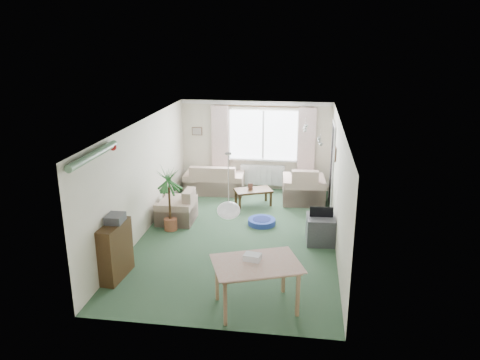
# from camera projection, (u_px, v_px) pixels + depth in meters

# --- Properties ---
(ground) EXTENTS (6.50, 6.50, 0.00)m
(ground) POSITION_uv_depth(u_px,v_px,m) (238.00, 236.00, 9.84)
(ground) COLOR #2D4B32
(window) EXTENTS (1.80, 0.03, 1.30)m
(window) POSITION_uv_depth(u_px,v_px,m) (263.00, 135.00, 12.41)
(window) COLOR white
(curtain_rod) EXTENTS (2.60, 0.03, 0.03)m
(curtain_rod) POSITION_uv_depth(u_px,v_px,m) (263.00, 106.00, 12.10)
(curtain_rod) COLOR black
(curtain_left) EXTENTS (0.45, 0.08, 2.00)m
(curtain_left) POSITION_uv_depth(u_px,v_px,m) (220.00, 143.00, 12.54)
(curtain_left) COLOR beige
(curtain_right) EXTENTS (0.45, 0.08, 2.00)m
(curtain_right) POSITION_uv_depth(u_px,v_px,m) (307.00, 146.00, 12.22)
(curtain_right) COLOR beige
(radiator) EXTENTS (1.20, 0.10, 0.55)m
(radiator) POSITION_uv_depth(u_px,v_px,m) (263.00, 175.00, 12.70)
(radiator) COLOR white
(doorway) EXTENTS (0.03, 0.95, 2.00)m
(doorway) POSITION_uv_depth(u_px,v_px,m) (332.00, 166.00, 11.34)
(doorway) COLOR black
(pendant_lamp) EXTENTS (0.36, 0.36, 0.36)m
(pendant_lamp) POSITION_uv_depth(u_px,v_px,m) (229.00, 210.00, 7.19)
(pendant_lamp) COLOR white
(tinsel_garland) EXTENTS (1.60, 1.60, 0.12)m
(tinsel_garland) POSITION_uv_depth(u_px,v_px,m) (93.00, 155.00, 7.24)
(tinsel_garland) COLOR #196626
(bauble_cluster_a) EXTENTS (0.20, 0.20, 0.20)m
(bauble_cluster_a) POSITION_uv_depth(u_px,v_px,m) (305.00, 126.00, 9.84)
(bauble_cluster_a) COLOR silver
(bauble_cluster_b) EXTENTS (0.20, 0.20, 0.20)m
(bauble_cluster_b) POSITION_uv_depth(u_px,v_px,m) (321.00, 138.00, 8.67)
(bauble_cluster_b) COLOR silver
(wall_picture_back) EXTENTS (0.28, 0.03, 0.22)m
(wall_picture_back) POSITION_uv_depth(u_px,v_px,m) (197.00, 131.00, 12.64)
(wall_picture_back) COLOR brown
(wall_picture_right) EXTENTS (0.03, 0.24, 0.30)m
(wall_picture_right) POSITION_uv_depth(u_px,v_px,m) (335.00, 154.00, 10.23)
(wall_picture_right) COLOR brown
(sofa) EXTENTS (1.59, 0.89, 0.78)m
(sofa) POSITION_uv_depth(u_px,v_px,m) (214.00, 178.00, 12.46)
(sofa) COLOR beige
(sofa) RESTS_ON ground
(armchair_corner) EXTENTS (1.09, 1.04, 0.92)m
(armchair_corner) POSITION_uv_depth(u_px,v_px,m) (304.00, 184.00, 11.74)
(armchair_corner) COLOR beige
(armchair_corner) RESTS_ON ground
(armchair_left) EXTENTS (0.80, 0.84, 0.75)m
(armchair_left) POSITION_uv_depth(u_px,v_px,m) (176.00, 205.00, 10.53)
(armchair_left) COLOR beige
(armchair_left) RESTS_ON ground
(coffee_table) EXTENTS (1.01, 0.80, 0.40)m
(coffee_table) POSITION_uv_depth(u_px,v_px,m) (253.00, 197.00, 11.58)
(coffee_table) COLOR black
(coffee_table) RESTS_ON ground
(photo_frame) EXTENTS (0.12, 0.04, 0.16)m
(photo_frame) POSITION_uv_depth(u_px,v_px,m) (250.00, 186.00, 11.50)
(photo_frame) COLOR brown
(photo_frame) RESTS_ON coffee_table
(bookshelf) EXTENTS (0.33, 0.83, 0.99)m
(bookshelf) POSITION_uv_depth(u_px,v_px,m) (116.00, 251.00, 8.06)
(bookshelf) COLOR black
(bookshelf) RESTS_ON ground
(hifi_box) EXTENTS (0.29, 0.36, 0.14)m
(hifi_box) POSITION_uv_depth(u_px,v_px,m) (115.00, 218.00, 7.98)
(hifi_box) COLOR #3D3C42
(hifi_box) RESTS_ON bookshelf
(houseplant) EXTENTS (0.79, 0.79, 1.41)m
(houseplant) POSITION_uv_depth(u_px,v_px,m) (169.00, 199.00, 9.95)
(houseplant) COLOR #226324
(houseplant) RESTS_ON ground
(dining_table) EXTENTS (1.41, 1.17, 0.75)m
(dining_table) POSITION_uv_depth(u_px,v_px,m) (256.00, 286.00, 7.18)
(dining_table) COLOR #A37358
(dining_table) RESTS_ON ground
(gift_box) EXTENTS (0.28, 0.23, 0.12)m
(gift_box) POSITION_uv_depth(u_px,v_px,m) (252.00, 258.00, 7.13)
(gift_box) COLOR white
(gift_box) RESTS_ON dining_table
(tv_cube) EXTENTS (0.59, 0.65, 0.56)m
(tv_cube) POSITION_uv_depth(u_px,v_px,m) (320.00, 229.00, 9.48)
(tv_cube) COLOR #35353A
(tv_cube) RESTS_ON ground
(pet_bed) EXTENTS (0.78, 0.78, 0.12)m
(pet_bed) POSITION_uv_depth(u_px,v_px,m) (262.00, 222.00, 10.43)
(pet_bed) COLOR #204596
(pet_bed) RESTS_ON ground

